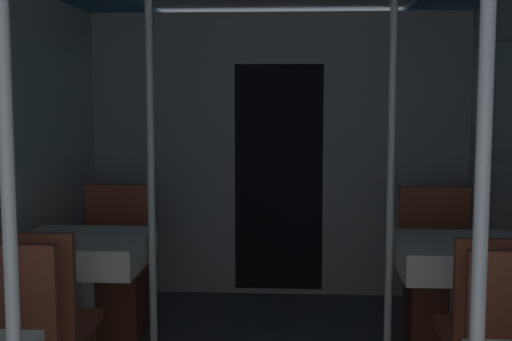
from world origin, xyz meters
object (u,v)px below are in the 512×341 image
at_px(support_pole_left_0, 11,262).
at_px(dining_table_left_1, 82,258).
at_px(dining_table_right_1, 463,264).
at_px(support_pole_right_1, 391,183).
at_px(support_pole_right_0, 479,269).
at_px(chair_left_far_1, 114,288).
at_px(chair_right_far_1, 438,293).
at_px(support_pole_left_1, 151,181).

distance_m(support_pole_left_0, dining_table_left_1, 1.87).
height_order(dining_table_right_1, support_pole_right_1, support_pole_right_1).
relative_size(support_pole_left_0, support_pole_right_0, 1.00).
xyz_separation_m(chair_left_far_1, chair_right_far_1, (1.96, 0.00, 0.00)).
height_order(support_pole_left_1, support_pole_right_0, same).
height_order(support_pole_left_1, support_pole_right_1, same).
distance_m(dining_table_left_1, support_pole_right_0, 2.43).
distance_m(dining_table_right_1, chair_right_far_1, 0.69).
bearing_deg(chair_left_far_1, dining_table_left_1, 90.00).
distance_m(support_pole_right_0, support_pole_right_1, 1.79).
xyz_separation_m(dining_table_right_1, support_pole_right_1, (-0.37, 0.00, 0.41)).
height_order(dining_table_left_1, support_pole_left_1, support_pole_left_1).
bearing_deg(support_pole_left_1, chair_right_far_1, 21.07).
bearing_deg(support_pole_right_1, chair_left_far_1, 158.93).
height_order(support_pole_left_0, chair_right_far_1, support_pole_left_0).
xyz_separation_m(chair_left_far_1, support_pole_right_1, (1.59, -0.61, 0.74)).
height_order(chair_left_far_1, support_pole_left_1, support_pole_left_1).
bearing_deg(dining_table_right_1, chair_left_far_1, 162.66).
distance_m(dining_table_left_1, support_pole_right_1, 1.64).
relative_size(dining_table_left_1, support_pole_right_0, 0.36).
distance_m(chair_left_far_1, support_pole_right_1, 1.86).
bearing_deg(support_pole_left_1, support_pole_right_0, -55.75).
height_order(support_pole_right_0, chair_right_far_1, support_pole_right_0).
bearing_deg(chair_right_far_1, chair_left_far_1, 0.00).
bearing_deg(support_pole_left_1, dining_table_right_1, 0.00).
bearing_deg(dining_table_left_1, chair_left_far_1, 90.00).
bearing_deg(support_pole_right_0, chair_right_far_1, 81.20).
distance_m(support_pole_left_1, chair_right_far_1, 1.86).
bearing_deg(support_pole_left_0, support_pole_right_1, 55.75).
height_order(chair_left_far_1, support_pole_right_1, support_pole_right_1).
height_order(dining_table_right_1, chair_right_far_1, chair_right_far_1).
xyz_separation_m(support_pole_left_1, support_pole_right_0, (1.22, -1.79, 0.00)).
xyz_separation_m(chair_left_far_1, dining_table_right_1, (1.96, -0.61, 0.33)).
bearing_deg(support_pole_right_1, dining_table_right_1, 0.00).
xyz_separation_m(support_pole_left_0, support_pole_left_1, (0.00, 1.79, 0.00)).
relative_size(support_pole_left_0, chair_left_far_1, 2.27).
bearing_deg(chair_right_far_1, support_pole_left_1, 21.07).
xyz_separation_m(dining_table_left_1, support_pole_left_1, (0.37, 0.00, 0.41)).
bearing_deg(dining_table_left_1, support_pole_left_1, 0.00).
height_order(chair_right_far_1, support_pole_right_1, support_pole_right_1).
relative_size(support_pole_left_1, chair_right_far_1, 2.27).
relative_size(dining_table_right_1, support_pole_right_1, 0.36).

